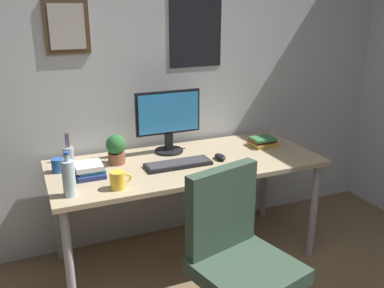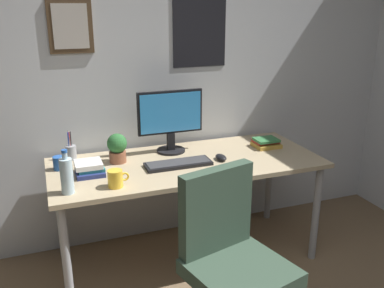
% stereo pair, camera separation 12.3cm
% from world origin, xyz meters
% --- Properties ---
extents(wall_back, '(4.40, 0.10, 2.60)m').
position_xyz_m(wall_back, '(-0.00, 2.15, 1.30)').
color(wall_back, silver).
rests_on(wall_back, ground_plane).
extents(desk, '(1.78, 0.76, 0.73)m').
position_xyz_m(desk, '(0.25, 1.69, 0.66)').
color(desk, tan).
rests_on(desk, ground_plane).
extents(office_chair, '(0.58, 0.58, 0.95)m').
position_xyz_m(office_chair, '(0.19, 0.88, 0.53)').
color(office_chair, '#334738').
rests_on(office_chair, ground_plane).
extents(monitor, '(0.46, 0.20, 0.43)m').
position_xyz_m(monitor, '(0.21, 1.91, 0.97)').
color(monitor, black).
rests_on(monitor, desk).
extents(keyboard, '(0.43, 0.15, 0.03)m').
position_xyz_m(keyboard, '(0.17, 1.63, 0.75)').
color(keyboard, black).
rests_on(keyboard, desk).
extents(computer_mouse, '(0.06, 0.11, 0.04)m').
position_xyz_m(computer_mouse, '(0.47, 1.63, 0.75)').
color(computer_mouse, black).
rests_on(computer_mouse, desk).
extents(water_bottle, '(0.07, 0.07, 0.25)m').
position_xyz_m(water_bottle, '(-0.53, 1.44, 0.84)').
color(water_bottle, silver).
rests_on(water_bottle, desk).
extents(coffee_mug_near, '(0.11, 0.07, 0.09)m').
position_xyz_m(coffee_mug_near, '(-0.55, 1.82, 0.78)').
color(coffee_mug_near, '#2659B2').
rests_on(coffee_mug_near, desk).
extents(coffee_mug_far, '(0.12, 0.09, 0.10)m').
position_xyz_m(coffee_mug_far, '(-0.27, 1.44, 0.78)').
color(coffee_mug_far, yellow).
rests_on(coffee_mug_far, desk).
extents(potted_plant, '(0.13, 0.13, 0.20)m').
position_xyz_m(potted_plant, '(-0.19, 1.83, 0.84)').
color(potted_plant, brown).
rests_on(potted_plant, desk).
extents(pen_cup, '(0.07, 0.07, 0.20)m').
position_xyz_m(pen_cup, '(-0.47, 1.99, 0.79)').
color(pen_cup, '#9EA0A5').
rests_on(pen_cup, desk).
extents(book_stack_left, '(0.18, 0.16, 0.06)m').
position_xyz_m(book_stack_left, '(0.89, 1.77, 0.76)').
color(book_stack_left, gold).
rests_on(book_stack_left, desk).
extents(book_stack_right, '(0.17, 0.18, 0.08)m').
position_xyz_m(book_stack_right, '(-0.39, 1.68, 0.77)').
color(book_stack_right, navy).
rests_on(book_stack_right, desk).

